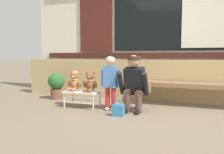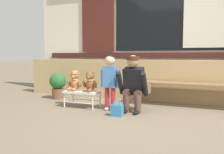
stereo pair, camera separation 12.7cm
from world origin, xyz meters
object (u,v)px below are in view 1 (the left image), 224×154
small_display_bench (82,93)px  teddy_bear_with_hat (74,81)px  child_standing (111,76)px  adult_crouching (135,83)px  wooden_bench_long (188,86)px  handbag_on_ground (118,110)px  potted_plant (56,84)px  teddy_bear_plain (90,82)px

small_display_bench → teddy_bear_with_hat: size_ratio=1.76×
small_display_bench → child_standing: (0.57, -0.04, 0.33)m
adult_crouching → wooden_bench_long: bearing=42.9°
handbag_on_ground → potted_plant: 1.99m
small_display_bench → adult_crouching: size_ratio=0.67×
teddy_bear_plain → potted_plant: bearing=153.0°
wooden_bench_long → adult_crouching: bearing=-137.1°
wooden_bench_long → teddy_bear_plain: bearing=-154.7°
teddy_bear_with_hat → child_standing: child_standing is taller
teddy_bear_with_hat → child_standing: size_ratio=0.38×
child_standing → small_display_bench: bearing=175.9°
potted_plant → handbag_on_ground: bearing=-28.0°
wooden_bench_long → small_display_bench: size_ratio=3.28×
child_standing → handbag_on_ground: (0.26, -0.34, -0.50)m
wooden_bench_long → teddy_bear_with_hat: (-1.96, -0.78, 0.10)m
child_standing → handbag_on_ground: bearing=-52.4°
child_standing → potted_plant: size_ratio=1.68×
teddy_bear_with_hat → teddy_bear_plain: bearing=-0.1°
wooden_bench_long → handbag_on_ground: bearing=-129.9°
small_display_bench → teddy_bear_with_hat: teddy_bear_with_hat is taller
wooden_bench_long → small_display_bench: 1.97m
child_standing → teddy_bear_plain: bearing=174.2°
potted_plant → wooden_bench_long: bearing=4.8°
wooden_bench_long → small_display_bench: bearing=-156.6°
adult_crouching → small_display_bench: bearing=-178.9°
wooden_bench_long → adult_crouching: size_ratio=2.21×
teddy_bear_with_hat → potted_plant: (-0.76, 0.55, -0.15)m
wooden_bench_long → teddy_bear_with_hat: bearing=-158.4°
adult_crouching → potted_plant: 1.98m
teddy_bear_plain → child_standing: (0.41, -0.04, 0.13)m
child_standing → potted_plant: bearing=158.4°
teddy_bear_with_hat → adult_crouching: (1.14, 0.02, 0.01)m
teddy_bear_with_hat → potted_plant: 0.95m
teddy_bear_plain → handbag_on_ground: (0.67, -0.38, -0.37)m
wooden_bench_long → small_display_bench: (-1.80, -0.78, -0.11)m
teddy_bear_with_hat → teddy_bear_plain: size_ratio=1.00×
child_standing → adult_crouching: (0.41, 0.06, -0.11)m
handbag_on_ground → potted_plant: potted_plant is taller
child_standing → potted_plant: child_standing is taller
wooden_bench_long → handbag_on_ground: size_ratio=7.72×
teddy_bear_plain → adult_crouching: (0.82, 0.02, 0.02)m
small_display_bench → child_standing: 0.66m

